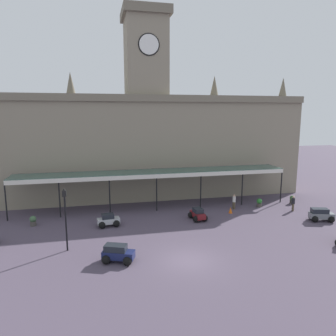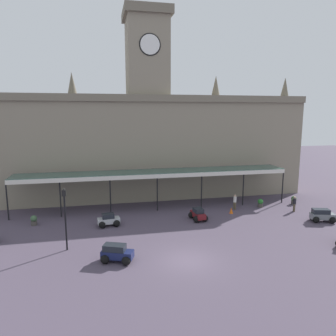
% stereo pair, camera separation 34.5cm
% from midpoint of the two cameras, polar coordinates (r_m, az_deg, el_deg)
% --- Properties ---
extents(ground_plane, '(140.00, 140.00, 0.00)m').
position_cam_midpoint_polar(ground_plane, '(23.73, 3.88, -16.34)').
color(ground_plane, '#4C4152').
extents(station_building, '(39.20, 6.18, 22.43)m').
position_cam_midpoint_polar(station_building, '(39.74, -3.41, 5.10)').
color(station_building, gray).
rests_on(station_building, ground).
extents(entrance_canopy, '(30.13, 3.26, 4.13)m').
position_cam_midpoint_polar(entrance_canopy, '(34.97, -2.04, -0.87)').
color(entrance_canopy, '#38564C').
rests_on(entrance_canopy, ground).
extents(car_navy_estate, '(2.42, 2.04, 1.27)m').
position_cam_midpoint_polar(car_navy_estate, '(23.58, -8.79, -15.10)').
color(car_navy_estate, '#19214C').
rests_on(car_navy_estate, ground).
extents(car_maroon_sedan, '(1.66, 2.13, 1.19)m').
position_cam_midpoint_polar(car_maroon_sedan, '(31.85, 5.75, -8.43)').
color(car_maroon_sedan, maroon).
rests_on(car_maroon_sedan, ground).
extents(car_grey_estate, '(2.41, 1.94, 1.27)m').
position_cam_midpoint_polar(car_grey_estate, '(34.71, 26.33, -7.78)').
color(car_grey_estate, slate).
rests_on(car_grey_estate, ground).
extents(car_silver_sedan, '(2.13, 1.66, 1.19)m').
position_cam_midpoint_polar(car_silver_sedan, '(30.55, -10.36, -9.35)').
color(car_silver_sedan, '#B2B5BA').
rests_on(car_silver_sedan, ground).
extents(pedestrian_beside_cars, '(0.34, 0.38, 1.67)m').
position_cam_midpoint_polar(pedestrian_beside_cars, '(35.70, 12.26, -5.90)').
color(pedestrian_beside_cars, brown).
rests_on(pedestrian_beside_cars, ground).
extents(pedestrian_near_entrance, '(0.34, 0.38, 1.67)m').
position_cam_midpoint_polar(pedestrian_near_entrance, '(36.86, 22.12, -5.91)').
color(pedestrian_near_entrance, brown).
rests_on(pedestrian_near_entrance, ground).
extents(victorian_lamppost, '(0.30, 0.30, 4.90)m').
position_cam_midpoint_polar(victorian_lamppost, '(25.39, -17.73, -7.62)').
color(victorian_lamppost, black).
rests_on(victorian_lamppost, ground).
extents(traffic_cone, '(0.40, 0.40, 0.64)m').
position_cam_midpoint_polar(traffic_cone, '(34.40, 11.64, -7.51)').
color(traffic_cone, orange).
rests_on(traffic_cone, ground).
extents(planter_forecourt_centre, '(0.60, 0.60, 0.96)m').
position_cam_midpoint_polar(planter_forecourt_centre, '(37.35, 16.59, -6.06)').
color(planter_forecourt_centre, '#47423D').
rests_on(planter_forecourt_centre, ground).
extents(planter_near_kerb, '(0.60, 0.60, 0.96)m').
position_cam_midpoint_polar(planter_near_kerb, '(39.84, 21.99, -5.38)').
color(planter_near_kerb, '#47423D').
rests_on(planter_near_kerb, ground).
extents(planter_by_canopy, '(0.60, 0.60, 0.96)m').
position_cam_midpoint_polar(planter_by_canopy, '(32.73, -22.78, -8.69)').
color(planter_by_canopy, '#47423D').
rests_on(planter_by_canopy, ground).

